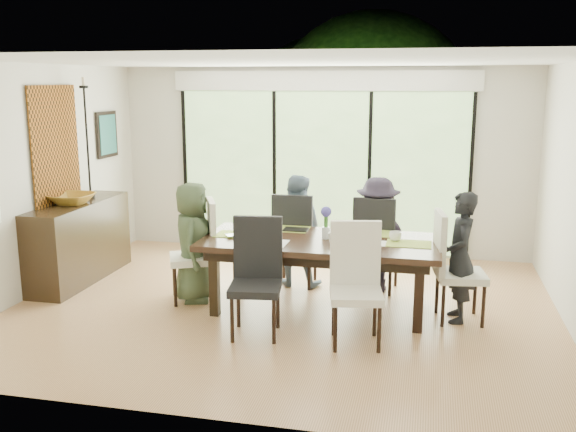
% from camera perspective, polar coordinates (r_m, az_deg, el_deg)
% --- Properties ---
extents(floor, '(6.00, 5.00, 0.01)m').
position_cam_1_polar(floor, '(7.30, -0.43, -8.14)').
color(floor, '#9B643E').
rests_on(floor, ground).
extents(ceiling, '(6.00, 5.00, 0.01)m').
position_cam_1_polar(ceiling, '(6.86, -0.47, 13.65)').
color(ceiling, white).
rests_on(ceiling, wall_back).
extents(wall_back, '(6.00, 0.02, 2.70)m').
position_cam_1_polar(wall_back, '(9.39, 3.03, 4.88)').
color(wall_back, beige).
rests_on(wall_back, floor).
extents(wall_front, '(6.00, 0.02, 2.70)m').
position_cam_1_polar(wall_front, '(4.59, -7.56, -2.69)').
color(wall_front, white).
rests_on(wall_front, floor).
extents(wall_left, '(0.02, 5.00, 2.70)m').
position_cam_1_polar(wall_left, '(8.17, -21.52, 3.01)').
color(wall_left, white).
rests_on(wall_left, floor).
extents(glass_doors, '(4.20, 0.02, 2.30)m').
position_cam_1_polar(glass_doors, '(9.37, 2.98, 3.94)').
color(glass_doors, '#598C3F').
rests_on(glass_doors, wall_back).
extents(blinds_header, '(4.40, 0.06, 0.28)m').
position_cam_1_polar(blinds_header, '(9.27, 3.05, 11.92)').
color(blinds_header, white).
rests_on(blinds_header, wall_back).
extents(mullion_a, '(0.05, 0.04, 2.30)m').
position_cam_1_polar(mullion_a, '(9.92, -9.11, 4.26)').
color(mullion_a, black).
rests_on(mullion_a, wall_back).
extents(mullion_b, '(0.05, 0.04, 2.30)m').
position_cam_1_polar(mullion_b, '(9.50, -1.21, 4.07)').
color(mullion_b, black).
rests_on(mullion_b, wall_back).
extents(mullion_c, '(0.05, 0.04, 2.30)m').
position_cam_1_polar(mullion_c, '(9.27, 7.25, 3.78)').
color(mullion_c, black).
rests_on(mullion_c, wall_back).
extents(mullion_d, '(0.05, 0.04, 2.30)m').
position_cam_1_polar(mullion_d, '(9.24, 15.93, 3.39)').
color(mullion_d, black).
rests_on(mullion_d, wall_back).
extents(deck, '(6.00, 1.80, 0.10)m').
position_cam_1_polar(deck, '(10.51, 3.76, -2.13)').
color(deck, '#4E3121').
rests_on(deck, ground).
extents(rail_top, '(6.00, 0.08, 0.06)m').
position_cam_1_polar(rail_top, '(11.16, 4.44, 1.84)').
color(rail_top, brown).
rests_on(rail_top, deck).
extents(foliage_left, '(3.20, 3.20, 3.20)m').
position_cam_1_polar(foliage_left, '(12.38, -3.15, 7.01)').
color(foliage_left, '#14380F').
rests_on(foliage_left, ground).
extents(foliage_mid, '(4.00, 4.00, 4.00)m').
position_cam_1_polar(foliage_mid, '(12.55, 7.43, 8.65)').
color(foliage_mid, '#14380F').
rests_on(foliage_mid, ground).
extents(foliage_right, '(2.80, 2.80, 2.80)m').
position_cam_1_polar(foliage_right, '(11.76, 15.79, 5.44)').
color(foliage_right, '#14380F').
rests_on(foliage_right, ground).
extents(foliage_far, '(3.60, 3.60, 3.60)m').
position_cam_1_polar(foliage_far, '(13.38, 3.38, 8.15)').
color(foliage_far, '#14380F').
rests_on(foliage_far, ground).
extents(table_top, '(2.58, 1.18, 0.06)m').
position_cam_1_polar(table_top, '(7.01, 2.90, -2.34)').
color(table_top, black).
rests_on(table_top, floor).
extents(table_apron, '(2.36, 0.97, 0.11)m').
position_cam_1_polar(table_apron, '(7.04, 2.89, -3.10)').
color(table_apron, black).
rests_on(table_apron, floor).
extents(table_leg_fl, '(0.10, 0.10, 0.74)m').
position_cam_1_polar(table_leg_fl, '(6.99, -6.55, -5.90)').
color(table_leg_fl, black).
rests_on(table_leg_fl, floor).
extents(table_leg_fr, '(0.10, 0.10, 0.74)m').
position_cam_1_polar(table_leg_fr, '(6.62, 11.54, -7.07)').
color(table_leg_fr, black).
rests_on(table_leg_fr, floor).
extents(table_leg_bl, '(0.10, 0.10, 0.74)m').
position_cam_1_polar(table_leg_bl, '(7.77, -4.48, -4.02)').
color(table_leg_bl, black).
rests_on(table_leg_bl, floor).
extents(table_leg_br, '(0.10, 0.10, 0.74)m').
position_cam_1_polar(table_leg_br, '(7.44, 11.69, -4.95)').
color(table_leg_br, black).
rests_on(table_leg_br, floor).
extents(chair_left_end, '(0.65, 0.65, 1.18)m').
position_cam_1_polar(chair_left_end, '(7.45, -8.57, -3.05)').
color(chair_left_end, white).
rests_on(chair_left_end, floor).
extents(chair_right_end, '(0.56, 0.56, 1.18)m').
position_cam_1_polar(chair_right_end, '(6.98, 15.15, -4.37)').
color(chair_right_end, beige).
rests_on(chair_right_end, floor).
extents(chair_far_left, '(0.50, 0.50, 1.18)m').
position_cam_1_polar(chair_far_left, '(7.95, 0.73, -1.96)').
color(chair_far_left, black).
rests_on(chair_far_left, floor).
extents(chair_far_right, '(0.55, 0.55, 1.18)m').
position_cam_1_polar(chair_far_right, '(7.81, 7.93, -2.33)').
color(chair_far_right, black).
rests_on(chair_far_right, floor).
extents(chair_near_left, '(0.56, 0.56, 1.18)m').
position_cam_1_polar(chair_near_left, '(6.35, -2.93, -5.58)').
color(chair_near_left, black).
rests_on(chair_near_left, floor).
extents(chair_near_right, '(0.58, 0.58, 1.18)m').
position_cam_1_polar(chair_near_right, '(6.17, 6.11, -6.17)').
color(chair_near_right, silver).
rests_on(chair_near_right, floor).
extents(person_left_end, '(0.54, 0.72, 1.39)m').
position_cam_1_polar(person_left_end, '(7.42, -8.45, -2.30)').
color(person_left_end, '#3E4F34').
rests_on(person_left_end, floor).
extents(person_right_end, '(0.47, 0.68, 1.39)m').
position_cam_1_polar(person_right_end, '(6.95, 15.03, -3.56)').
color(person_right_end, black).
rests_on(person_right_end, floor).
extents(person_far_left, '(0.67, 0.44, 1.39)m').
position_cam_1_polar(person_far_left, '(7.91, 0.71, -1.28)').
color(person_far_left, slate).
rests_on(person_far_left, floor).
extents(person_far_right, '(0.66, 0.42, 1.39)m').
position_cam_1_polar(person_far_right, '(7.77, 7.94, -1.64)').
color(person_far_right, '#272131').
rests_on(person_far_right, floor).
extents(placemat_left, '(0.47, 0.34, 0.01)m').
position_cam_1_polar(placemat_left, '(7.22, -4.55, -1.65)').
color(placemat_left, '#89A139').
rests_on(placemat_left, table_top).
extents(placemat_right, '(0.47, 0.34, 0.01)m').
position_cam_1_polar(placemat_right, '(6.92, 10.69, -2.44)').
color(placemat_right, '#94AA3D').
rests_on(placemat_right, table_top).
extents(placemat_far_l, '(0.47, 0.34, 0.01)m').
position_cam_1_polar(placemat_far_l, '(7.47, 0.03, -1.15)').
color(placemat_far_l, '#92A83C').
rests_on(placemat_far_l, table_top).
extents(placemat_far_r, '(0.47, 0.34, 0.01)m').
position_cam_1_polar(placemat_far_r, '(7.32, 7.68, -1.53)').
color(placemat_far_r, '#91AB3D').
rests_on(placemat_far_r, table_top).
extents(placemat_paper, '(0.47, 0.34, 0.01)m').
position_cam_1_polar(placemat_paper, '(6.83, -2.08, -2.41)').
color(placemat_paper, white).
rests_on(placemat_paper, table_top).
extents(tablet_far_l, '(0.28, 0.19, 0.01)m').
position_cam_1_polar(tablet_far_l, '(7.40, 0.70, -1.20)').
color(tablet_far_l, black).
rests_on(tablet_far_l, table_top).
extents(tablet_far_r, '(0.26, 0.18, 0.01)m').
position_cam_1_polar(tablet_far_r, '(7.28, 7.26, -1.53)').
color(tablet_far_r, black).
rests_on(tablet_far_r, table_top).
extents(papers, '(0.32, 0.24, 0.00)m').
position_cam_1_polar(papers, '(6.88, 8.60, -2.45)').
color(papers, white).
rests_on(papers, table_top).
extents(platter_base, '(0.28, 0.28, 0.03)m').
position_cam_1_polar(platter_base, '(6.83, -2.08, -2.28)').
color(platter_base, white).
rests_on(platter_base, table_top).
extents(platter_snacks, '(0.21, 0.21, 0.02)m').
position_cam_1_polar(platter_snacks, '(6.83, -2.08, -2.12)').
color(platter_snacks, '#DA5619').
rests_on(platter_snacks, table_top).
extents(vase, '(0.09, 0.09, 0.13)m').
position_cam_1_polar(vase, '(7.03, 3.38, -1.50)').
color(vase, silver).
rests_on(vase, table_top).
extents(hyacinth_stems, '(0.04, 0.04, 0.17)m').
position_cam_1_polar(hyacinth_stems, '(7.00, 3.40, -0.47)').
color(hyacinth_stems, '#337226').
rests_on(hyacinth_stems, table_top).
extents(hyacinth_blooms, '(0.12, 0.12, 0.12)m').
position_cam_1_polar(hyacinth_blooms, '(6.98, 3.41, 0.39)').
color(hyacinth_blooms, '#4B44AB').
rests_on(hyacinth_blooms, table_top).
extents(laptop, '(0.42, 0.38, 0.03)m').
position_cam_1_polar(laptop, '(7.10, -4.01, -1.80)').
color(laptop, silver).
rests_on(laptop, table_top).
extents(cup_a, '(0.14, 0.14, 0.10)m').
position_cam_1_polar(cup_a, '(7.28, -2.32, -1.12)').
color(cup_a, white).
rests_on(cup_a, table_top).
extents(cup_b, '(0.13, 0.13, 0.10)m').
position_cam_1_polar(cup_b, '(6.88, 4.00, -1.94)').
color(cup_b, white).
rests_on(cup_b, table_top).
extents(cup_c, '(0.19, 0.19, 0.10)m').
position_cam_1_polar(cup_c, '(7.01, 9.51, -1.80)').
color(cup_c, white).
rests_on(cup_c, table_top).
extents(book, '(0.21, 0.26, 0.02)m').
position_cam_1_polar(book, '(7.02, 4.99, -2.01)').
color(book, white).
rests_on(book, table_top).
extents(sideboard, '(0.50, 1.79, 1.01)m').
position_cam_1_polar(sideboard, '(8.56, -18.07, -2.16)').
color(sideboard, black).
rests_on(sideboard, floor).
extents(bowl, '(0.53, 0.53, 0.13)m').
position_cam_1_polar(bowl, '(8.36, -18.66, 1.45)').
color(bowl, olive).
rests_on(bowl, sideboard).
extents(candlestick_base, '(0.11, 0.11, 0.04)m').
position_cam_1_polar(candlestick_base, '(8.75, -17.13, 1.71)').
color(candlestick_base, black).
rests_on(candlestick_base, sideboard).
extents(candlestick_shaft, '(0.03, 0.03, 1.40)m').
position_cam_1_polar(candlestick_shaft, '(8.66, -17.42, 6.30)').
color(candlestick_shaft, black).
rests_on(candlestick_shaft, sideboard).
extents(candlestick_pan, '(0.11, 0.11, 0.03)m').
position_cam_1_polar(candlestick_pan, '(8.62, -17.71, 10.88)').
color(candlestick_pan, black).
rests_on(candlestick_pan, sideboard).
extents(candle, '(0.04, 0.04, 0.11)m').
position_cam_1_polar(candle, '(8.62, -17.74, 11.32)').
color(candle, silver).
rests_on(candle, sideboard).
extents(tapestry, '(0.02, 1.00, 1.50)m').
position_cam_1_polar(tapestry, '(8.43, -19.97, 5.78)').
color(tapestry, '#934E15').
rests_on(tapestry, wall_left).
extents(art_frame, '(0.03, 0.55, 0.65)m').
position_cam_1_polar(art_frame, '(9.55, -15.81, 6.99)').
color(art_frame, black).
rests_on(art_frame, wall_left).
extents(art_canvas, '(0.01, 0.45, 0.55)m').
position_cam_1_polar(art_canvas, '(9.54, -15.70, 6.99)').
color(art_canvas, '#195250').
rests_on(art_canvas, wall_left).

